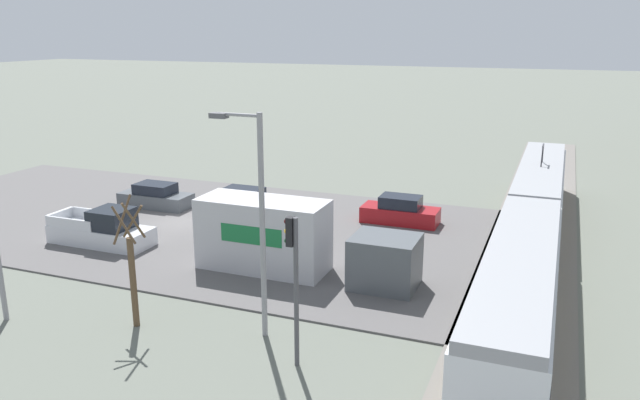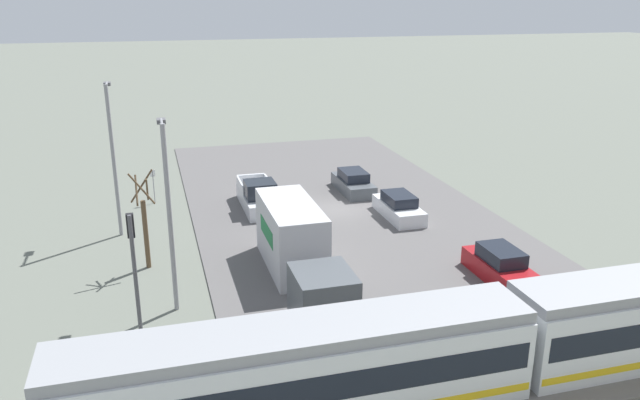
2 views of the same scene
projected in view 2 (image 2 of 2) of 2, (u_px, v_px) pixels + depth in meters
ground_plane at (338, 210)px, 39.42m from camera, size 320.00×320.00×0.00m
road_surface at (338, 209)px, 39.40m from camera, size 18.17×38.76×0.08m
rail_bed at (499, 380)px, 21.95m from camera, size 69.71×4.40×0.22m
light_rail_tram at (517, 338)px, 21.60m from camera, size 30.74×2.61×4.32m
box_truck at (298, 248)px, 29.33m from camera, size 2.42×10.14×3.29m
pickup_truck at (258, 197)px, 39.30m from camera, size 2.00×5.48×1.93m
sedan_car_0 at (353, 183)px, 42.67m from camera, size 1.85×4.55×1.48m
sedan_car_1 at (399, 207)px, 37.77m from camera, size 1.78×4.51×1.47m
sedan_car_2 at (500, 266)px, 29.48m from camera, size 1.75×4.36×1.57m
traffic_light_pole at (134, 259)px, 23.88m from camera, size 0.28×0.47×5.12m
street_tree at (145, 225)px, 30.44m from camera, size 1.18×0.98×4.98m
street_lamp_near_crossing at (169, 205)px, 25.71m from camera, size 0.36×1.95×8.13m
street_lamp_mid_block at (113, 150)px, 33.99m from camera, size 0.36×1.95×8.48m
no_parking_sign at (153, 183)px, 40.33m from camera, size 0.32×0.08×2.23m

